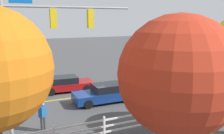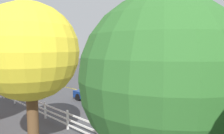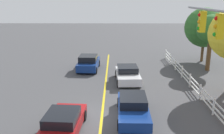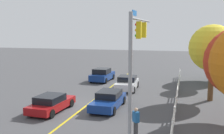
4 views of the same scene
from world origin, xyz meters
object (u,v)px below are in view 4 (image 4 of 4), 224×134
Objects in this scene: pedestrian at (136,121)px; tree_0 at (212,48)px; car_3 at (127,83)px; car_0 at (109,100)px; car_1 at (102,75)px; tree_4 at (215,48)px; tree_3 at (213,48)px; car_2 at (51,103)px.

pedestrian is 16.91m from tree_0.
car_3 is 0.74× the size of tree_0.
tree_0 is at bearing 111.25° from car_3.
car_3 is at bearing -179.40° from car_0.
car_1 is 12.71m from tree_0.
car_3 is at bearing -65.95° from tree_0.
pedestrian is at bearing -17.07° from tree_4.
car_1 is (-10.76, -3.84, 0.08)m from car_0.
car_1 is at bearing 73.61° from pedestrian.
tree_4 reaches higher than pedestrian.
tree_4 is (-3.88, 0.69, -0.22)m from tree_0.
tree_4 reaches higher than car_1.
tree_0 is 6.18m from tree_3.
tree_4 is at bearing 173.27° from tree_3.
car_0 is 0.70× the size of tree_3.
tree_0 is at bearing 175.41° from tree_3.
tree_4 is (-10.02, 1.18, -0.63)m from tree_3.
car_3 is 0.64× the size of tree_3.
tree_0 is (-12.64, 12.35, 3.53)m from car_2.
car_1 is at bearing -117.81° from tree_3.
pedestrian is at bearing -154.07° from car_1.
tree_3 is 1.06× the size of tree_4.
car_1 is 12.70m from car_2.
tree_3 is at bearing -6.73° from tree_4.
tree_3 reaches higher than car_0.
car_1 is 2.49× the size of pedestrian.
car_2 is (12.70, -0.11, -0.11)m from car_1.
tree_0 is (-10.70, 8.40, 3.50)m from car_0.
car_0 is 11.42m from car_1.
car_0 is 1.10× the size of car_1.
car_0 is 6.96m from car_3.
car_3 reaches higher than car_0.
car_0 reaches higher than car_2.
tree_4 is at bearing 127.20° from car_3.
tree_0 reaches higher than car_0.
car_3 is (3.80, 3.85, -0.06)m from car_1.
car_3 is at bearing -50.00° from tree_4.
tree_4 reaches higher than car_3.
car_1 is at bearing -137.47° from car_3.
tree_0 is at bearing -10.08° from tree_4.
tree_3 reaches higher than tree_4.
tree_4 is at bearing 169.92° from tree_0.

